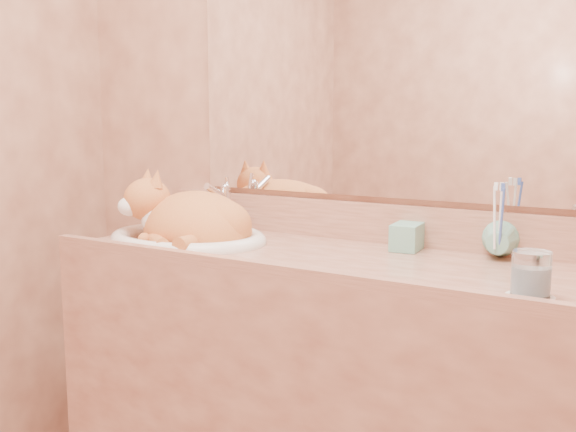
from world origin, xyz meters
The scene contains 12 objects.
wall_back centered at (0.00, 1.00, 1.25)m, with size 2.40×0.02×2.50m, color #8E5540.
vanity_counter centered at (0.00, 0.72, 0.42)m, with size 1.60×0.55×0.85m, color brown, non-canonical shape.
mirror centered at (0.00, 0.99, 1.39)m, with size 1.30×0.02×0.80m, color white.
sink_basin centered at (-0.52, 0.70, 0.93)m, with size 0.50×0.42×0.16m, color white, non-canonical shape.
faucet centered at (-0.52, 0.90, 0.94)m, with size 0.04×0.12×0.17m, color silver, non-canonical shape.
cat centered at (-0.53, 0.72, 0.92)m, with size 0.41×0.34×0.22m, color #BD5F2B, non-canonical shape.
soap_dispenser centered at (0.10, 0.87, 0.94)m, with size 0.08×0.08×0.17m, color #6DAF9A.
toothbrush_cup centered at (0.36, 0.89, 0.90)m, with size 0.10×0.10×0.09m, color #6DAF9A.
toothbrushes centered at (0.36, 0.89, 0.98)m, with size 0.03×0.03×0.21m, color white, non-canonical shape.
saucer centered at (0.50, 0.56, 0.85)m, with size 0.10×0.10×0.01m, color white.
water_glass centered at (0.50, 0.56, 0.91)m, with size 0.08×0.08×0.09m, color white.
lotion_bottle centered at (-0.61, 0.87, 0.90)m, with size 0.04×0.04×0.11m, color white.
Camera 1 is at (0.75, -0.78, 1.21)m, focal length 40.00 mm.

